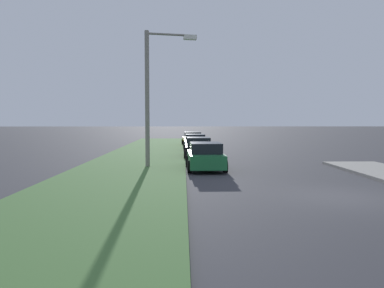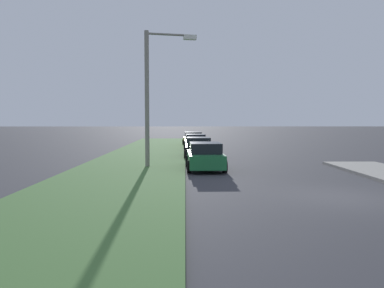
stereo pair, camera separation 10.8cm
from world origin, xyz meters
The scene contains 7 objects.
ground centered at (0.00, 0.00, 0.00)m, with size 300.00×300.00×0.00m, color #38383D.
grass_median centered at (10.00, 8.49, 0.06)m, with size 60.00×6.00×0.12m, color #477238.
parked_car_green centered at (7.44, 4.43, 0.72)m, with size 4.34×2.10×1.47m.
parked_car_black centered at (13.77, 4.56, 0.72)m, with size 4.31×2.05×1.47m.
parked_car_silver centered at (19.74, 4.61, 0.72)m, with size 4.32×2.06×1.47m.
parked_car_yellow centered at (25.78, 4.71, 0.72)m, with size 4.39×2.20×1.47m.
streetlight centered at (8.08, 7.24, 4.39)m, with size 0.84×2.85×7.50m.
Camera 2 is at (-12.73, 5.49, 2.66)m, focal length 35.28 mm.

